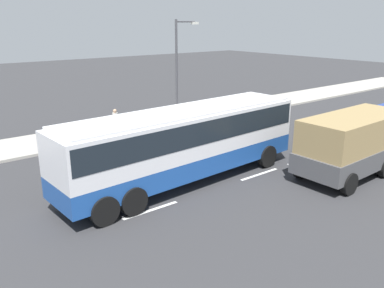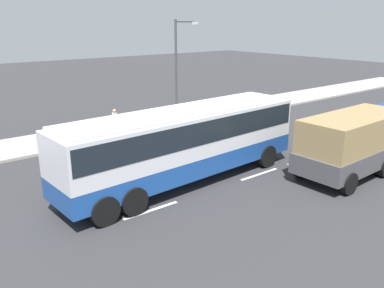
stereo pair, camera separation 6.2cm
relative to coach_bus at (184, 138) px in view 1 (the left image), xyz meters
The scene contains 7 objects.
ground_plane 2.25m from the coach_bus, 81.96° to the left, with size 120.00×120.00×0.00m, color #333335.
sidewalk_curb 9.84m from the coach_bus, 89.23° to the left, with size 80.00×4.00×0.15m, color #A8A399.
lane_centreline 4.30m from the coach_bus, 157.12° to the right, with size 24.14×0.16×0.01m.
coach_bus is the anchor object (origin of this frame).
cargo_truck 8.69m from the coach_bus, 27.94° to the right, with size 8.42×2.78×2.85m.
pedestrian_near_curb 8.22m from the coach_bus, 83.99° to the left, with size 0.32×0.32×1.68m.
street_lamp 10.48m from the coach_bus, 54.95° to the left, with size 1.86×0.24×6.87m.
Camera 1 is at (-10.06, -14.12, 6.88)m, focal length 37.09 mm.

